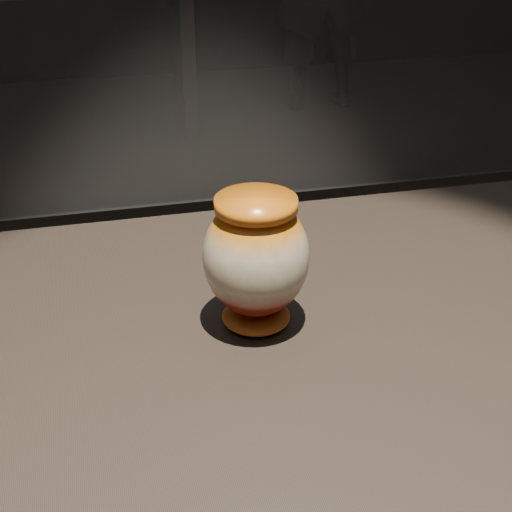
{
  "coord_description": "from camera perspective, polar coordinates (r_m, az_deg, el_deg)",
  "views": [
    {
      "loc": [
        -0.05,
        -0.77,
        1.45
      ],
      "look_at": [
        0.14,
        0.02,
        1.01
      ],
      "focal_mm": 50.0,
      "sensor_mm": 36.0,
      "label": 1
    }
  ],
  "objects": [
    {
      "name": "display_plinth",
      "position": [
        1.12,
        -7.19,
        -18.49
      ],
      "size": [
        2.0,
        0.8,
        0.9
      ],
      "color": "black",
      "rests_on": "ground"
    },
    {
      "name": "main_vase",
      "position": [
        0.93,
        -0.0,
        -0.18
      ],
      "size": [
        0.17,
        0.17,
        0.19
      ],
      "rotation": [
        0.0,
        0.0,
        -0.28
      ],
      "color": "#691509",
      "rests_on": "display_plinth"
    },
    {
      "name": "back_shelf",
      "position": [
        4.45,
        -17.35,
        16.8
      ],
      "size": [
        2.0,
        0.6,
        0.9
      ],
      "color": "black",
      "rests_on": "ground"
    }
  ]
}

